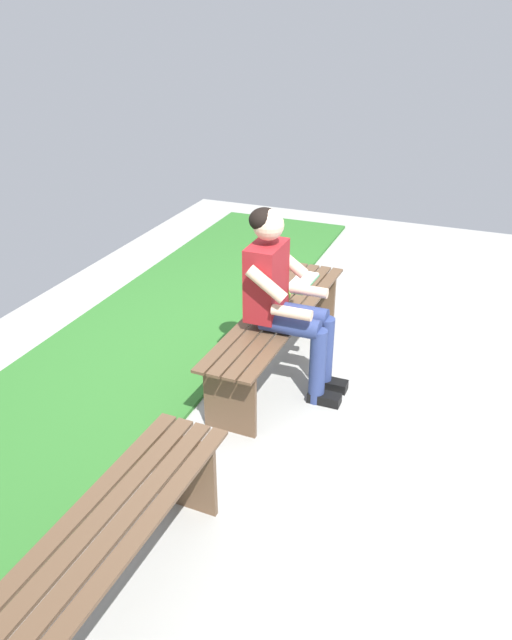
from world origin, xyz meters
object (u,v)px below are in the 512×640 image
object	(u,v)px
bench_far	(80,578)
book_open	(301,282)
person_seated	(284,295)
apple	(285,294)
bench_near	(279,325)

from	to	relation	value
bench_far	book_open	xyz separation A→B (m)	(-2.86, -0.00, 0.12)
bench_far	person_seated	size ratio (longest dim) A/B	1.51
bench_far	apple	xyz separation A→B (m)	(-2.54, -0.03, 0.15)
book_open	bench_near	bearing A→B (deg)	2.26
bench_near	book_open	distance (m)	0.54
bench_near	bench_far	world-z (taller)	same
book_open	apple	bearing A→B (deg)	-2.36
apple	book_open	world-z (taller)	apple
bench_near	book_open	world-z (taller)	book_open
person_seated	bench_near	bearing A→B (deg)	-153.73
bench_far	person_seated	world-z (taller)	person_seated
bench_near	person_seated	size ratio (longest dim) A/B	1.47
bench_near	book_open	xyz separation A→B (m)	(-0.52, -0.00, 0.12)
person_seated	apple	distance (m)	0.47
bench_near	apple	size ratio (longest dim) A/B	22.25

